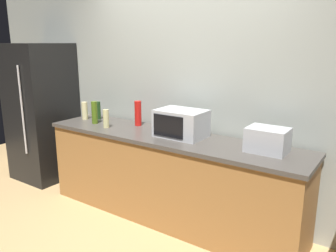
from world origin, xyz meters
The scene contains 12 objects.
ground_plane centered at (0.00, 0.00, 0.00)m, with size 8.00×8.00×0.00m, color tan.
back_wall centered at (0.00, 0.81, 1.35)m, with size 6.40×0.10×2.70m, color #9EA399.
counter_run centered at (0.00, 0.40, 0.45)m, with size 2.84×0.64×0.90m.
refrigerator centered at (-2.05, 0.40, 0.90)m, with size 0.72×0.73×1.80m.
microwave centered at (0.12, 0.45, 1.04)m, with size 0.48×0.35×0.27m.
toaster_oven centered at (0.99, 0.46, 1.01)m, with size 0.34×0.26×0.21m, color #B7BABF.
bottle_hot_sauce centered at (-0.52, 0.57, 1.04)m, with size 0.08×0.08×0.28m, color red.
bottle_wine centered at (-1.13, 0.54, 1.01)m, with size 0.06×0.06×0.22m, color #1E3F19.
bottle_olive_oil centered at (-1.00, 0.36, 1.03)m, with size 0.07×0.07×0.26m, color #4C6B19.
bottle_hand_soap centered at (-1.25, 0.44, 1.01)m, with size 0.07×0.07×0.21m, color beige.
bottle_vinegar centered at (-0.75, 0.29, 1.00)m, with size 0.06×0.06×0.20m, color beige.
mug_blue centered at (-0.25, 0.57, 0.95)m, with size 0.10×0.10×0.09m, color #2D4CB2.
Camera 1 is at (1.87, -2.32, 1.82)m, focal length 36.42 mm.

